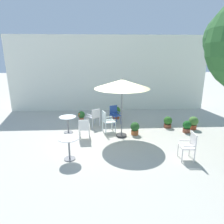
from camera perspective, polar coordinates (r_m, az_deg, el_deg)
The scene contains 16 objects.
ground_plane at distance 8.40m, azimuth 0.19°, elevation -7.45°, with size 60.00×60.00×0.00m, color #BBB6A8.
villa_facade at distance 12.23m, azimuth -1.02°, elevation 10.72°, with size 11.71×0.30×4.40m, color white.
patio_umbrella_0 at distance 8.01m, azimuth 2.87°, elevation 7.78°, with size 2.21×2.21×2.46m.
cafe_table_0 at distance 9.00m, azimuth -12.37°, elevation -2.67°, with size 0.72×0.72×0.74m.
cafe_table_1 at distance 6.77m, azimuth -12.08°, elevation -8.96°, with size 0.67×0.67×0.77m.
patio_chair_0 at distance 7.09m, azimuth 21.04°, elevation -8.50°, with size 0.45×0.49×0.92m.
patio_chair_1 at distance 8.25m, azimuth -7.89°, elevation -4.34°, with size 0.45×0.46×0.86m.
patio_chair_2 at distance 10.00m, azimuth 0.76°, elevation -0.39°, with size 0.58×0.60×0.89m.
patio_chair_3 at distance 8.90m, azimuth -1.43°, elevation -2.25°, with size 0.61×0.61×0.95m.
patio_chair_4 at distance 9.62m, azimuth -5.05°, elevation -1.08°, with size 0.66×0.66×0.87m.
potted_plant_0 at distance 10.49m, azimuth -8.68°, elevation -0.97°, with size 0.37×0.37×0.53m.
potted_plant_1 at distance 10.00m, azimuth 22.02°, elevation -2.70°, with size 0.43×0.43×0.61m.
potted_plant_2 at distance 10.76m, azimuth 1.12°, elevation -0.01°, with size 0.47×0.47×0.67m.
potted_plant_3 at distance 9.52m, azimuth 20.40°, elevation -3.83°, with size 0.37×0.37×0.53m.
potted_plant_4 at distance 8.73m, azimuth 6.49°, elevation -4.50°, with size 0.39×0.39×0.56m.
potted_plant_5 at distance 9.86m, azimuth 15.49°, elevation -2.72°, with size 0.39×0.39×0.53m.
Camera 1 is at (-0.44, -7.68, 3.37)m, focal length 32.35 mm.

